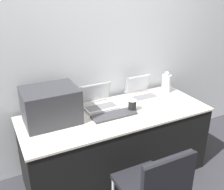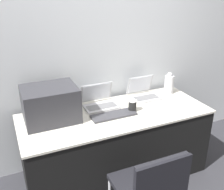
{
  "view_description": "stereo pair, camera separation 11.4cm",
  "coord_description": "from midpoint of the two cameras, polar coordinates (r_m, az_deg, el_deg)",
  "views": [
    {
      "loc": [
        -1.06,
        -1.65,
        1.9
      ],
      "look_at": [
        -0.03,
        0.39,
        0.91
      ],
      "focal_mm": 42.0,
      "sensor_mm": 36.0,
      "label": 1
    },
    {
      "loc": [
        -0.96,
        -1.7,
        1.9
      ],
      "look_at": [
        -0.03,
        0.39,
        0.91
      ],
      "focal_mm": 42.0,
      "sensor_mm": 36.0,
      "label": 2
    }
  ],
  "objects": [
    {
      "name": "printer",
      "position": [
        2.4,
        -11.96,
        -1.67
      ],
      "size": [
        0.48,
        0.38,
        0.32
      ],
      "color": "#333338",
      "rests_on": "table"
    },
    {
      "name": "laptop_left",
      "position": [
        2.67,
        -1.53,
        -1.38
      ],
      "size": [
        0.34,
        0.28,
        0.22
      ],
      "color": "#B7B7BC",
      "rests_on": "table"
    },
    {
      "name": "table",
      "position": [
        2.74,
        2.03,
        -10.71
      ],
      "size": [
        1.85,
        0.73,
        0.73
      ],
      "color": "black",
      "rests_on": "ground_plane"
    },
    {
      "name": "laptop_right",
      "position": [
        2.9,
        8.0,
        0.48
      ],
      "size": [
        0.3,
        0.28,
        0.22
      ],
      "color": "#B7B7BC",
      "rests_on": "table"
    },
    {
      "name": "coffee_cup",
      "position": [
        2.57,
        5.75,
        -2.37
      ],
      "size": [
        0.08,
        0.08,
        0.12
      ],
      "color": "black",
      "rests_on": "table"
    },
    {
      "name": "wall_back",
      "position": [
        2.75,
        -1.91,
        10.81
      ],
      "size": [
        8.0,
        0.05,
        2.6
      ],
      "color": "silver",
      "rests_on": "ground_plane"
    },
    {
      "name": "metal_pitcher",
      "position": [
        3.04,
        13.38,
        2.38
      ],
      "size": [
        0.11,
        0.11,
        0.25
      ],
      "color": "silver",
      "rests_on": "table"
    },
    {
      "name": "chair",
      "position": [
        2.04,
        10.27,
        -19.35
      ],
      "size": [
        0.43,
        0.49,
        0.85
      ],
      "color": "black",
      "rests_on": "ground_plane"
    },
    {
      "name": "external_keyboard",
      "position": [
        2.49,
        1.69,
        -4.4
      ],
      "size": [
        0.43,
        0.15,
        0.02
      ],
      "color": "#3D3D42",
      "rests_on": "table"
    }
  ]
}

